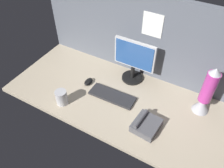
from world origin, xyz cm
name	(u,v)px	position (x,y,z in cm)	size (l,w,h in cm)	color
ground_plane	(120,98)	(0.00, 0.00, -1.50)	(180.00, 80.00, 3.00)	tan
cubicle_wall_back	(143,36)	(0.01, 37.49, 35.36)	(180.00, 5.50, 70.68)	#565B66
monitor	(134,60)	(-0.97, 25.09, 19.89)	(34.70, 18.00, 37.16)	black
keyboard	(112,96)	(-5.48, -2.92, 1.00)	(37.00, 13.00, 2.00)	#262628
mouse	(88,82)	(-30.68, 0.89, 1.70)	(5.60, 9.60, 3.40)	black
mug_steel	(62,97)	(-36.02, -27.39, 6.07)	(8.93, 8.93, 12.15)	#B2B2B7
lava_lamp	(206,94)	(58.95, 18.16, 17.12)	(12.47, 12.47, 40.81)	#A5A5AD
desk_phone	(146,125)	(29.49, -17.01, 3.19)	(18.56, 20.39, 8.80)	#4C4C51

